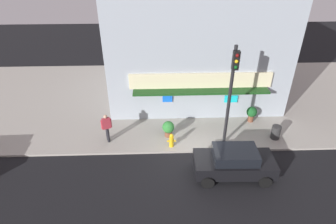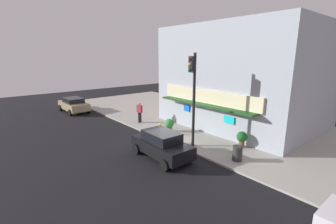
{
  "view_description": "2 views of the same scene",
  "coord_description": "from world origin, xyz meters",
  "px_view_note": "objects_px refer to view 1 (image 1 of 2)",
  "views": [
    {
      "loc": [
        -1.89,
        -12.33,
        10.4
      ],
      "look_at": [
        -1.39,
        1.61,
        1.76
      ],
      "focal_mm": 30.19,
      "sensor_mm": 36.0,
      "label": 1
    },
    {
      "loc": [
        11.83,
        -9.71,
        5.82
      ],
      "look_at": [
        -0.59,
        0.73,
        1.92
      ],
      "focal_mm": 25.14,
      "sensor_mm": 36.0,
      "label": 2
    }
  ],
  "objects_px": {
    "potted_plant_by_window": "(168,128)",
    "parked_car_black": "(234,162)",
    "pedestrian": "(107,127)",
    "potted_plant_by_doorway": "(252,113)",
    "trash_can": "(276,132)",
    "traffic_light": "(232,86)",
    "fire_hydrant": "(171,140)"
  },
  "relations": [
    {
      "from": "potted_plant_by_window",
      "to": "parked_car_black",
      "type": "xyz_separation_m",
      "value": [
        3.18,
        -3.27,
        0.12
      ]
    },
    {
      "from": "pedestrian",
      "to": "potted_plant_by_doorway",
      "type": "relative_size",
      "value": 1.71
    },
    {
      "from": "trash_can",
      "to": "pedestrian",
      "type": "height_order",
      "value": "pedestrian"
    },
    {
      "from": "pedestrian",
      "to": "traffic_light",
      "type": "bearing_deg",
      "value": -4.17
    },
    {
      "from": "fire_hydrant",
      "to": "parked_car_black",
      "type": "bearing_deg",
      "value": -36.64
    },
    {
      "from": "fire_hydrant",
      "to": "potted_plant_by_doorway",
      "type": "relative_size",
      "value": 0.82
    },
    {
      "from": "fire_hydrant",
      "to": "potted_plant_by_doorway",
      "type": "bearing_deg",
      "value": 24.71
    },
    {
      "from": "fire_hydrant",
      "to": "pedestrian",
      "type": "distance_m",
      "value": 3.82
    },
    {
      "from": "traffic_light",
      "to": "pedestrian",
      "type": "xyz_separation_m",
      "value": [
        -6.81,
        0.5,
        -2.73
      ]
    },
    {
      "from": "fire_hydrant",
      "to": "traffic_light",
      "type": "bearing_deg",
      "value": 3.21
    },
    {
      "from": "potted_plant_by_window",
      "to": "potted_plant_by_doorway",
      "type": "bearing_deg",
      "value": 14.65
    },
    {
      "from": "traffic_light",
      "to": "fire_hydrant",
      "type": "relative_size",
      "value": 6.86
    },
    {
      "from": "potted_plant_by_doorway",
      "to": "parked_car_black",
      "type": "relative_size",
      "value": 0.26
    },
    {
      "from": "trash_can",
      "to": "potted_plant_by_window",
      "type": "distance_m",
      "value": 6.4
    },
    {
      "from": "trash_can",
      "to": "potted_plant_by_doorway",
      "type": "bearing_deg",
      "value": 116.74
    },
    {
      "from": "fire_hydrant",
      "to": "potted_plant_by_window",
      "type": "distance_m",
      "value": 1.04
    },
    {
      "from": "traffic_light",
      "to": "trash_can",
      "type": "height_order",
      "value": "traffic_light"
    },
    {
      "from": "pedestrian",
      "to": "potted_plant_by_doorway",
      "type": "height_order",
      "value": "pedestrian"
    },
    {
      "from": "fire_hydrant",
      "to": "potted_plant_by_doorway",
      "type": "xyz_separation_m",
      "value": [
        5.3,
        2.44,
        0.22
      ]
    },
    {
      "from": "pedestrian",
      "to": "parked_car_black",
      "type": "height_order",
      "value": "pedestrian"
    },
    {
      "from": "potted_plant_by_doorway",
      "to": "traffic_light",
      "type": "bearing_deg",
      "value": -134.14
    },
    {
      "from": "trash_can",
      "to": "potted_plant_by_doorway",
      "type": "height_order",
      "value": "potted_plant_by_doorway"
    },
    {
      "from": "trash_can",
      "to": "pedestrian",
      "type": "xyz_separation_m",
      "value": [
        -9.95,
        0.1,
        0.58
      ]
    },
    {
      "from": "trash_can",
      "to": "potted_plant_by_window",
      "type": "relative_size",
      "value": 0.84
    },
    {
      "from": "pedestrian",
      "to": "parked_car_black",
      "type": "relative_size",
      "value": 0.44
    },
    {
      "from": "fire_hydrant",
      "to": "trash_can",
      "type": "bearing_deg",
      "value": 5.19
    },
    {
      "from": "fire_hydrant",
      "to": "potted_plant_by_doorway",
      "type": "distance_m",
      "value": 5.84
    },
    {
      "from": "traffic_light",
      "to": "potted_plant_by_doorway",
      "type": "relative_size",
      "value": 5.62
    },
    {
      "from": "pedestrian",
      "to": "potted_plant_by_doorway",
      "type": "xyz_separation_m",
      "value": [
        9.01,
        1.77,
        -0.37
      ]
    },
    {
      "from": "parked_car_black",
      "to": "fire_hydrant",
      "type": "bearing_deg",
      "value": 143.36
    },
    {
      "from": "trash_can",
      "to": "potted_plant_by_doorway",
      "type": "xyz_separation_m",
      "value": [
        -0.94,
        1.87,
        0.21
      ]
    },
    {
      "from": "traffic_light",
      "to": "potted_plant_by_doorway",
      "type": "xyz_separation_m",
      "value": [
        2.2,
        2.26,
        -3.1
      ]
    }
  ]
}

